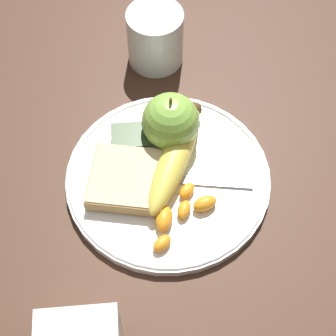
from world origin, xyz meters
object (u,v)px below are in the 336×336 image
fork (167,179)px  apple (171,121)px  banana (176,156)px  jam_packet (130,139)px  juice_glass (156,39)px  bread_slice (128,179)px  plate (168,178)px

fork → apple: bearing=-89.4°
banana → jam_packet: bearing=-32.6°
juice_glass → bread_slice: size_ratio=0.77×
jam_packet → apple: bearing=-175.8°
juice_glass → apple: apple is taller
plate → jam_packet: (0.05, -0.06, 0.01)m
fork → jam_packet: (0.04, -0.06, 0.01)m
juice_glass → bread_slice: 0.23m
juice_glass → bread_slice: bearing=77.0°
apple → jam_packet: (0.05, 0.00, -0.03)m
bread_slice → apple: bearing=-132.1°
plate → apple: size_ratio=3.14×
bread_slice → jam_packet: same height
jam_packet → bread_slice: bearing=84.8°
plate → fork: size_ratio=1.42×
juice_glass → jam_packet: size_ratio=1.76×
jam_packet → fork: bearing=125.9°
fork → jam_packet: 0.08m
plate → fork: 0.01m
juice_glass → banana: size_ratio=0.49×
juice_glass → banana: juice_glass is taller
banana → bread_slice: banana is taller
bread_slice → jam_packet: bearing=-95.2°
apple → banana: size_ratio=0.48×
juice_glass → fork: (0.00, 0.23, -0.03)m
juice_glass → bread_slice: juice_glass is taller
plate → fork: fork is taller
bread_slice → fork: bread_slice is taller
banana → plate: bearing=57.9°
plate → jam_packet: size_ratio=5.44×
fork → jam_packet: jam_packet is taller
juice_glass → banana: (-0.01, 0.20, -0.01)m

